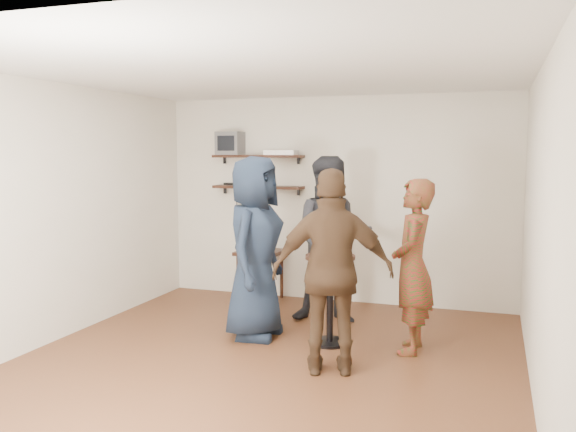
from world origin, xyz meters
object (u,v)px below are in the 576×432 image
object	(u,v)px
radio	(260,182)
person_plaid	(413,266)
side_table	(260,259)
person_dark	(332,240)
drinks_table	(330,287)
dvd_deck	(282,153)
person_navy	(254,247)
crt_monitor	(231,143)
person_brown	(333,272)

from	to	relation	value
radio	person_plaid	distance (m)	2.80
side_table	person_plaid	distance (m)	2.56
person_plaid	person_dark	world-z (taller)	person_dark
drinks_table	dvd_deck	bearing A→B (deg)	123.48
dvd_deck	person_navy	xyz separation A→B (m)	(0.29, -1.65, -0.96)
crt_monitor	person_brown	size ratio (longest dim) A/B	0.18
person_dark	person_navy	world-z (taller)	person_navy
radio	person_brown	bearing A→B (deg)	-56.21
drinks_table	person_navy	size ratio (longest dim) A/B	0.48
person_plaid	person_navy	world-z (taller)	person_navy
radio	drinks_table	world-z (taller)	radio
radio	person_brown	world-z (taller)	person_brown
radio	person_navy	size ratio (longest dim) A/B	0.12
person_dark	person_brown	bearing A→B (deg)	-88.39
person_brown	person_dark	bearing A→B (deg)	-91.61
crt_monitor	person_dark	bearing A→B (deg)	-28.13
person_dark	dvd_deck	bearing A→B (deg)	123.09
drinks_table	person_navy	bearing A→B (deg)	-179.16
person_navy	person_dark	bearing A→B (deg)	-38.81
crt_monitor	radio	world-z (taller)	crt_monitor
crt_monitor	dvd_deck	bearing A→B (deg)	0.00
crt_monitor	person_navy	distance (m)	2.21
side_table	crt_monitor	bearing A→B (deg)	159.02
crt_monitor	person_plaid	xyz separation A→B (m)	(2.59, -1.61, -1.19)
crt_monitor	side_table	distance (m)	1.56
radio	dvd_deck	bearing A→B (deg)	0.00
side_table	person_plaid	xyz separation A→B (m)	(2.11, -1.43, 0.29)
crt_monitor	dvd_deck	xyz separation A→B (m)	(0.71, 0.00, -0.12)
radio	person_brown	xyz separation A→B (m)	(1.61, -2.41, -0.63)
person_brown	drinks_table	bearing A→B (deg)	-90.00
person_plaid	person_navy	xyz separation A→B (m)	(-1.60, -0.04, 0.10)
person_dark	person_brown	xyz separation A→B (m)	(0.41, -1.55, -0.05)
drinks_table	person_brown	bearing A→B (deg)	-73.56
dvd_deck	person_brown	size ratio (longest dim) A/B	0.23
radio	person_dark	size ratio (longest dim) A/B	0.12
person_plaid	dvd_deck	bearing A→B (deg)	-132.68
crt_monitor	person_plaid	world-z (taller)	crt_monitor
drinks_table	person_brown	size ratio (longest dim) A/B	0.51
side_table	person_dark	distance (m)	1.37
radio	person_navy	world-z (taller)	person_navy
crt_monitor	person_plaid	distance (m)	3.28
drinks_table	person_plaid	xyz separation A→B (m)	(0.80, 0.03, 0.25)
person_plaid	side_table	bearing A→B (deg)	-126.18
dvd_deck	person_dark	world-z (taller)	dvd_deck
person_plaid	person_navy	distance (m)	1.60
radio	person_plaid	bearing A→B (deg)	-36.39
crt_monitor	dvd_deck	world-z (taller)	crt_monitor
crt_monitor	side_table	xyz separation A→B (m)	(0.48, -0.18, -1.48)
dvd_deck	person_brown	world-z (taller)	dvd_deck
drinks_table	person_dark	size ratio (longest dim) A/B	0.48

